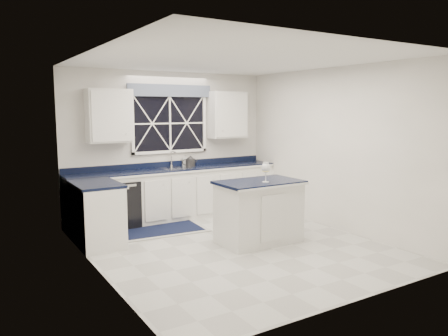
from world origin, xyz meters
TOP-DOWN VIEW (x-y plane):
  - ground at (0.00, 0.00)m, footprint 4.50×4.50m
  - back_wall at (0.00, 2.25)m, footprint 4.00×0.10m
  - base_cabinets at (-0.33, 1.78)m, footprint 3.99×1.60m
  - countertop at (0.00, 1.95)m, footprint 3.98×0.64m
  - dishwasher at (-1.10, 1.95)m, footprint 0.60×0.58m
  - window at (0.00, 2.20)m, footprint 1.65×0.09m
  - upper_cabinets at (0.00, 2.08)m, footprint 3.10×0.34m
  - faucet at (0.00, 2.14)m, footprint 0.05×0.20m
  - island at (0.43, -0.02)m, footprint 1.27×0.77m
  - rug at (-0.58, 1.35)m, footprint 1.52×1.00m
  - kettle at (0.32, 2.02)m, footprint 0.28×0.23m
  - wine_glass at (0.44, -0.16)m, footprint 0.13×0.13m
  - soap_bottle at (0.28, 2.16)m, footprint 0.12×0.12m

SIDE VIEW (x-z plane):
  - ground at x=0.00m, z-range 0.00..0.00m
  - rug at x=-0.58m, z-range 0.00..0.02m
  - dishwasher at x=-1.10m, z-range 0.00..0.82m
  - base_cabinets at x=-0.33m, z-range 0.00..0.90m
  - island at x=0.43m, z-range 0.00..0.95m
  - countertop at x=0.00m, z-range 0.90..0.94m
  - kettle at x=0.32m, z-range 0.93..1.14m
  - soap_bottle at x=0.28m, z-range 0.94..1.15m
  - faucet at x=0.00m, z-range 0.95..1.25m
  - wine_glass at x=0.44m, z-range 1.00..1.30m
  - back_wall at x=0.00m, z-range 0.00..2.70m
  - window at x=0.00m, z-range 1.20..2.46m
  - upper_cabinets at x=0.00m, z-range 1.45..2.35m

